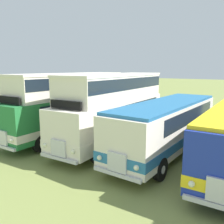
{
  "coord_description": "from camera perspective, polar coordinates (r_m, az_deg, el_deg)",
  "views": [
    {
      "loc": [
        -0.79,
        -12.42,
        4.84
      ],
      "look_at": [
        -9.16,
        0.29,
        2.06
      ],
      "focal_mm": 38.51,
      "sensor_mm": 36.0,
      "label": 1
    }
  ],
  "objects": [
    {
      "name": "bus_first_in_row",
      "position": [
        17.55,
        -9.93,
        2.45
      ],
      "size": [
        2.68,
        10.63,
        4.49
      ],
      "color": "#237538",
      "rests_on": "ground"
    },
    {
      "name": "bus_third_in_row",
      "position": [
        13.96,
        13.02,
        -2.68
      ],
      "size": [
        2.93,
        10.17,
        2.99
      ],
      "color": "silver",
      "rests_on": "ground"
    },
    {
      "name": "bus_second_in_row",
      "position": [
        15.54,
        0.62,
        1.59
      ],
      "size": [
        2.9,
        10.36,
        4.49
      ],
      "color": "silver",
      "rests_on": "ground"
    }
  ]
}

